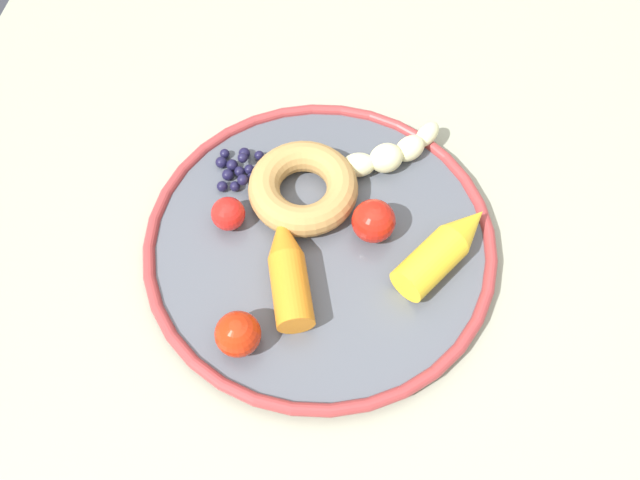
{
  "coord_description": "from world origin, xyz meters",
  "views": [
    {
      "loc": [
        0.25,
        0.04,
        1.28
      ],
      "look_at": [
        -0.05,
        -0.01,
        0.75
      ],
      "focal_mm": 35.15,
      "sensor_mm": 36.0,
      "label": 1
    }
  ],
  "objects_px": {
    "carrot_orange": "(288,269)",
    "tomato_far": "(238,334)",
    "tomato_near": "(228,214)",
    "carrot_yellow": "(445,248)",
    "donut": "(303,188)",
    "banana": "(383,155)",
    "tomato_mid": "(374,221)",
    "blueberry_pile": "(239,169)",
    "plate": "(320,241)",
    "dining_table": "(319,324)"
  },
  "relations": [
    {
      "from": "carrot_orange",
      "to": "tomato_near",
      "type": "relative_size",
      "value": 3.59
    },
    {
      "from": "plate",
      "to": "tomato_far",
      "type": "relative_size",
      "value": 8.44
    },
    {
      "from": "plate",
      "to": "banana",
      "type": "relative_size",
      "value": 2.61
    },
    {
      "from": "donut",
      "to": "tomato_far",
      "type": "relative_size",
      "value": 2.69
    },
    {
      "from": "banana",
      "to": "carrot_yellow",
      "type": "distance_m",
      "value": 0.12
    },
    {
      "from": "dining_table",
      "to": "carrot_orange",
      "type": "xyz_separation_m",
      "value": [
        -0.01,
        -0.03,
        0.11
      ]
    },
    {
      "from": "donut",
      "to": "blueberry_pile",
      "type": "bearing_deg",
      "value": -105.8
    },
    {
      "from": "plate",
      "to": "blueberry_pile",
      "type": "height_order",
      "value": "blueberry_pile"
    },
    {
      "from": "tomato_near",
      "to": "carrot_yellow",
      "type": "bearing_deg",
      "value": 87.45
    },
    {
      "from": "dining_table",
      "to": "carrot_yellow",
      "type": "bearing_deg",
      "value": 112.84
    },
    {
      "from": "blueberry_pile",
      "to": "banana",
      "type": "bearing_deg",
      "value": 103.15
    },
    {
      "from": "carrot_yellow",
      "to": "donut",
      "type": "distance_m",
      "value": 0.15
    },
    {
      "from": "banana",
      "to": "carrot_yellow",
      "type": "bearing_deg",
      "value": 32.67
    },
    {
      "from": "carrot_orange",
      "to": "tomato_mid",
      "type": "xyz_separation_m",
      "value": [
        -0.06,
        0.07,
        0.0
      ]
    },
    {
      "from": "dining_table",
      "to": "plate",
      "type": "xyz_separation_m",
      "value": [
        -0.05,
        -0.01,
        0.09
      ]
    },
    {
      "from": "banana",
      "to": "tomato_near",
      "type": "height_order",
      "value": "tomato_near"
    },
    {
      "from": "carrot_yellow",
      "to": "donut",
      "type": "relative_size",
      "value": 1.04
    },
    {
      "from": "dining_table",
      "to": "tomato_far",
      "type": "xyz_separation_m",
      "value": [
        0.06,
        -0.06,
        0.11
      ]
    },
    {
      "from": "tomato_mid",
      "to": "tomato_far",
      "type": "distance_m",
      "value": 0.17
    },
    {
      "from": "carrot_yellow",
      "to": "tomato_near",
      "type": "bearing_deg",
      "value": -92.55
    },
    {
      "from": "banana",
      "to": "tomato_far",
      "type": "height_order",
      "value": "tomato_far"
    },
    {
      "from": "tomato_near",
      "to": "tomato_far",
      "type": "height_order",
      "value": "tomato_far"
    },
    {
      "from": "banana",
      "to": "blueberry_pile",
      "type": "distance_m",
      "value": 0.15
    },
    {
      "from": "plate",
      "to": "carrot_orange",
      "type": "xyz_separation_m",
      "value": [
        0.04,
        -0.02,
        0.02
      ]
    },
    {
      "from": "banana",
      "to": "tomato_near",
      "type": "bearing_deg",
      "value": -56.3
    },
    {
      "from": "dining_table",
      "to": "banana",
      "type": "relative_size",
      "value": 9.55
    },
    {
      "from": "carrot_orange",
      "to": "tomato_near",
      "type": "height_order",
      "value": "carrot_orange"
    },
    {
      "from": "dining_table",
      "to": "banana",
      "type": "height_order",
      "value": "banana"
    },
    {
      "from": "dining_table",
      "to": "carrot_orange",
      "type": "distance_m",
      "value": 0.11
    },
    {
      "from": "carrot_orange",
      "to": "donut",
      "type": "xyz_separation_m",
      "value": [
        -0.09,
        -0.0,
        -0.0
      ]
    },
    {
      "from": "tomato_near",
      "to": "tomato_far",
      "type": "xyz_separation_m",
      "value": [
        0.12,
        0.04,
        0.0
      ]
    },
    {
      "from": "banana",
      "to": "tomato_mid",
      "type": "bearing_deg",
      "value": -1.56
    },
    {
      "from": "blueberry_pile",
      "to": "carrot_yellow",
      "type": "bearing_deg",
      "value": 71.73
    },
    {
      "from": "dining_table",
      "to": "tomato_far",
      "type": "distance_m",
      "value": 0.14
    },
    {
      "from": "plate",
      "to": "donut",
      "type": "bearing_deg",
      "value": -153.68
    },
    {
      "from": "banana",
      "to": "donut",
      "type": "bearing_deg",
      "value": -54.35
    },
    {
      "from": "carrot_yellow",
      "to": "tomato_far",
      "type": "relative_size",
      "value": 2.79
    },
    {
      "from": "carrot_orange",
      "to": "tomato_far",
      "type": "height_order",
      "value": "tomato_far"
    },
    {
      "from": "carrot_orange",
      "to": "tomato_mid",
      "type": "bearing_deg",
      "value": 129.31
    },
    {
      "from": "tomato_far",
      "to": "plate",
      "type": "bearing_deg",
      "value": 154.12
    },
    {
      "from": "dining_table",
      "to": "tomato_far",
      "type": "height_order",
      "value": "tomato_far"
    },
    {
      "from": "plate",
      "to": "carrot_orange",
      "type": "height_order",
      "value": "carrot_orange"
    },
    {
      "from": "dining_table",
      "to": "banana",
      "type": "bearing_deg",
      "value": 163.14
    },
    {
      "from": "donut",
      "to": "blueberry_pile",
      "type": "relative_size",
      "value": 1.96
    },
    {
      "from": "tomato_far",
      "to": "tomato_near",
      "type": "bearing_deg",
      "value": -163.66
    },
    {
      "from": "banana",
      "to": "tomato_near",
      "type": "relative_size",
      "value": 3.96
    },
    {
      "from": "carrot_yellow",
      "to": "donut",
      "type": "bearing_deg",
      "value": -109.47
    },
    {
      "from": "dining_table",
      "to": "tomato_mid",
      "type": "xyz_separation_m",
      "value": [
        -0.07,
        0.04,
        0.11
      ]
    },
    {
      "from": "dining_table",
      "to": "tomato_near",
      "type": "height_order",
      "value": "tomato_near"
    },
    {
      "from": "carrot_orange",
      "to": "tomato_far",
      "type": "relative_size",
      "value": 2.94
    }
  ]
}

